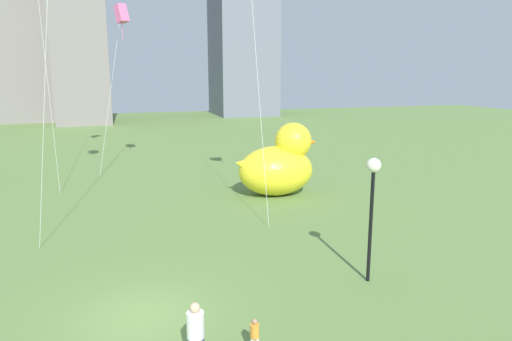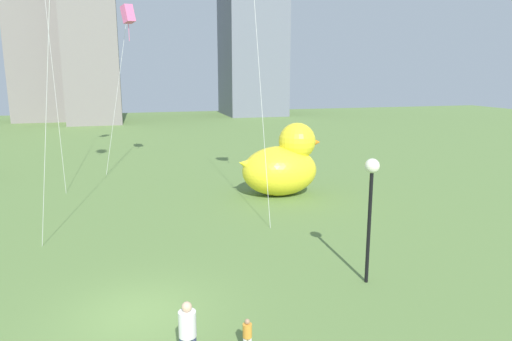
# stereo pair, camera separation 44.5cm
# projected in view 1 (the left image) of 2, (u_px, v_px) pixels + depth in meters

# --- Properties ---
(ground_plane) EXTENTS (140.00, 140.00, 0.00)m
(ground_plane) POSITION_uv_depth(u_px,v_px,m) (142.00, 316.00, 13.32)
(ground_plane) COLOR #618141
(person_adult) EXTENTS (0.41, 0.41, 1.69)m
(person_adult) POSITION_uv_depth(u_px,v_px,m) (196.00, 333.00, 10.77)
(person_adult) COLOR #38476B
(person_adult) RESTS_ON ground
(person_child) EXTENTS (0.23, 0.23, 0.95)m
(person_child) POSITION_uv_depth(u_px,v_px,m) (255.00, 335.00, 11.42)
(person_child) COLOR silver
(person_child) RESTS_ON ground
(giant_inflatable_duck) EXTENTS (4.91, 3.15, 4.07)m
(giant_inflatable_duck) POSITION_uv_depth(u_px,v_px,m) (279.00, 165.00, 26.22)
(giant_inflatable_duck) COLOR yellow
(giant_inflatable_duck) RESTS_ON ground
(lamppost) EXTENTS (0.47, 0.47, 4.18)m
(lamppost) POSITION_uv_depth(u_px,v_px,m) (373.00, 187.00, 14.91)
(lamppost) COLOR black
(lamppost) RESTS_ON ground
(city_skyline) EXTENTS (62.53, 18.58, 41.88)m
(city_skyline) POSITION_uv_depth(u_px,v_px,m) (65.00, 7.00, 62.71)
(city_skyline) COLOR gray
(city_skyline) RESTS_ON ground
(kite_pink) EXTENTS (2.50, 2.51, 11.13)m
(kite_pink) POSITION_uv_depth(u_px,v_px,m) (121.00, 15.00, 29.91)
(kite_pink) COLOR silver
(kite_pink) RESTS_ON ground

